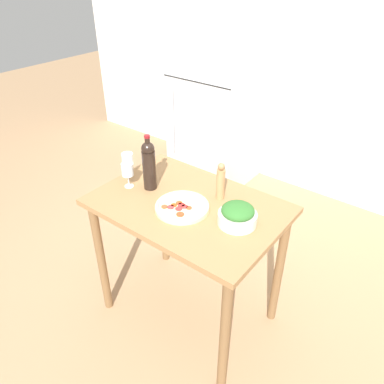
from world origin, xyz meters
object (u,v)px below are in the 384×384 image
at_px(wine_bottle, 149,164).
at_px(homemade_pizza, 182,207).
at_px(salad_bowl, 238,215).
at_px(pepper_mill, 221,182).
at_px(refrigerator, 216,108).
at_px(wine_glass_far, 128,160).
at_px(wine_glass_near, 128,171).

bearing_deg(wine_bottle, homemade_pizza, -11.17).
bearing_deg(salad_bowl, pepper_mill, 144.61).
distance_m(refrigerator, pepper_mill, 1.89).
relative_size(wine_glass_far, salad_bowl, 0.76).
distance_m(refrigerator, wine_glass_near, 1.88).
bearing_deg(pepper_mill, homemade_pizza, -114.50).
distance_m(wine_bottle, homemade_pizza, 0.34).
bearing_deg(wine_glass_far, wine_bottle, -6.68).
bearing_deg(wine_glass_near, salad_bowl, 6.96).
xyz_separation_m(wine_glass_far, pepper_mill, (0.62, 0.15, -0.00)).
height_order(salad_bowl, homemade_pizza, salad_bowl).
bearing_deg(wine_bottle, pepper_mill, 22.82).
bearing_deg(refrigerator, pepper_mill, -54.87).
bearing_deg(wine_glass_far, refrigerator, 105.23).
relative_size(wine_bottle, wine_glass_far, 2.22).
bearing_deg(wine_glass_near, refrigerator, 107.40).
height_order(wine_glass_far, homemade_pizza, wine_glass_far).
bearing_deg(wine_glass_near, pepper_mill, 24.89).
xyz_separation_m(pepper_mill, salad_bowl, (0.21, -0.15, -0.06)).
distance_m(wine_bottle, wine_glass_near, 0.15).
distance_m(wine_bottle, salad_bowl, 0.63).
bearing_deg(pepper_mill, salad_bowl, -35.39).
bearing_deg(homemade_pizza, wine_bottle, 168.83).
height_order(refrigerator, homemade_pizza, refrigerator).
distance_m(wine_glass_far, homemade_pizza, 0.53).
bearing_deg(pepper_mill, refrigerator, 125.13).
xyz_separation_m(salad_bowl, homemade_pizza, (-0.32, -0.08, -0.04)).
relative_size(wine_bottle, homemade_pizza, 1.14).
relative_size(wine_bottle, pepper_mill, 1.52).
xyz_separation_m(wine_bottle, pepper_mill, (0.41, 0.17, -0.05)).
relative_size(wine_glass_near, homemade_pizza, 0.51).
xyz_separation_m(wine_bottle, wine_glass_far, (-0.22, 0.03, -0.05)).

